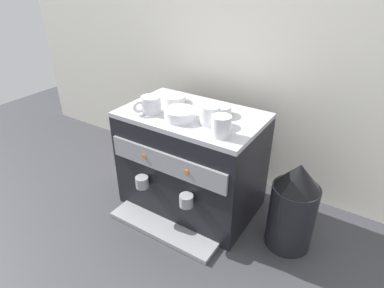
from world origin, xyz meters
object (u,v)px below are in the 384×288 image
coffee_grinder (293,207)px  milk_pitcher (124,164)px  ceramic_cup_1 (221,125)px  ceramic_cup_2 (150,105)px  ceramic_cup_0 (210,114)px  espresso_machine (191,161)px  ceramic_bowl_1 (220,110)px  ceramic_bowl_0 (180,115)px  ceramic_bowl_2 (174,99)px

coffee_grinder → milk_pitcher: bearing=-179.8°
ceramic_cup_1 → milk_pitcher: 0.77m
ceramic_cup_2 → ceramic_cup_0: bearing=9.4°
espresso_machine → ceramic_bowl_1: bearing=27.0°
milk_pitcher → ceramic_bowl_0: bearing=-8.9°
ceramic_cup_2 → milk_pitcher: ceramic_cup_2 is taller
espresso_machine → milk_pitcher: espresso_machine is taller
ceramic_bowl_2 → ceramic_bowl_0: bearing=-47.8°
ceramic_bowl_1 → ceramic_cup_1: bearing=-60.9°
ceramic_cup_0 → ceramic_bowl_1: 0.10m
ceramic_cup_1 → ceramic_cup_0: bearing=142.4°
ceramic_bowl_2 → coffee_grinder: 0.68m
ceramic_cup_1 → ceramic_bowl_2: size_ratio=0.95×
ceramic_cup_0 → ceramic_bowl_0: (-0.12, -0.03, -0.02)m
ceramic_cup_1 → ceramic_cup_2: bearing=176.4°
ceramic_cup_2 → milk_pitcher: bearing=164.5°
ceramic_cup_0 → coffee_grinder: size_ratio=0.27×
ceramic_cup_0 → ceramic_bowl_1: bearing=93.0°
coffee_grinder → milk_pitcher: size_ratio=2.57×
espresso_machine → ceramic_bowl_0: size_ratio=4.70×
ceramic_bowl_1 → espresso_machine: bearing=-153.0°
ceramic_cup_1 → milk_pitcher: ceramic_cup_1 is taller
ceramic_bowl_0 → ceramic_bowl_2: size_ratio=1.22×
ceramic_cup_2 → ceramic_cup_1: bearing=-3.6°
ceramic_bowl_1 → coffee_grinder: (0.37, -0.06, -0.30)m
ceramic_cup_1 → milk_pitcher: size_ratio=0.66×
ceramic_cup_0 → ceramic_bowl_2: bearing=156.3°
ceramic_cup_0 → ceramic_bowl_2: size_ratio=1.01×
ceramic_cup_0 → ceramic_cup_2: bearing=-170.6°
ceramic_cup_2 → ceramic_bowl_2: (0.02, 0.15, -0.02)m
ceramic_cup_1 → ceramic_cup_2: size_ratio=0.86×
ceramic_cup_2 → ceramic_bowl_0: bearing=4.3°
ceramic_cup_2 → milk_pitcher: 0.52m
espresso_machine → coffee_grinder: size_ratio=1.55×
coffee_grinder → ceramic_cup_0: bearing=-174.3°
ceramic_bowl_0 → coffee_grinder: 0.57m
ceramic_cup_2 → ceramic_bowl_1: (0.26, 0.14, -0.02)m
espresso_machine → ceramic_bowl_1: (0.11, 0.05, 0.26)m
espresso_machine → milk_pitcher: bearing=-178.9°
ceramic_cup_1 → ceramic_cup_2: 0.35m
ceramic_cup_0 → ceramic_bowl_0: ceramic_cup_0 is taller
ceramic_cup_2 → ceramic_bowl_2: bearing=83.7°
ceramic_cup_0 → ceramic_bowl_1: (-0.00, 0.10, -0.02)m
ceramic_cup_0 → ceramic_cup_1: (0.08, -0.06, 0.00)m
ceramic_bowl_1 → coffee_grinder: 0.48m
ceramic_bowl_2 → coffee_grinder: (0.61, -0.07, -0.30)m
ceramic_cup_1 → coffee_grinder: 0.44m
espresso_machine → coffee_grinder: (0.48, -0.00, -0.05)m
milk_pitcher → ceramic_bowl_1: bearing=6.6°
ceramic_bowl_2 → ceramic_cup_2: bearing=-96.3°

